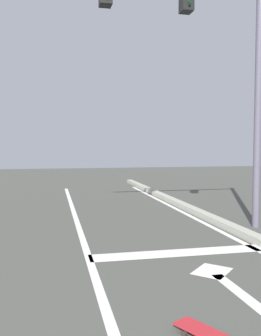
% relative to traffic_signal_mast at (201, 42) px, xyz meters
% --- Properties ---
extents(lane_line_center, '(0.12, 20.00, 0.01)m').
position_rel_traffic_signal_mast_xyz_m(lane_line_center, '(-2.49, -1.80, -3.92)').
color(lane_line_center, silver).
rests_on(lane_line_center, ground).
extents(stop_bar, '(3.02, 0.40, 0.01)m').
position_rel_traffic_signal_mast_xyz_m(stop_bar, '(-0.98, -1.50, -3.92)').
color(stop_bar, silver).
rests_on(stop_bar, ground).
extents(lane_arrow_stem, '(0.16, 1.40, 0.01)m').
position_rel_traffic_signal_mast_xyz_m(lane_arrow_stem, '(-0.83, -3.30, -3.92)').
color(lane_arrow_stem, silver).
rests_on(lane_arrow_stem, ground).
extents(lane_arrow_head, '(0.71, 0.71, 0.01)m').
position_rel_traffic_signal_mast_xyz_m(lane_arrow_head, '(-0.83, -2.45, -3.92)').
color(lane_arrow_head, silver).
rests_on(lane_arrow_head, ground).
extents(traffic_signal_mast, '(5.06, 0.34, 5.41)m').
position_rel_traffic_signal_mast_xyz_m(traffic_signal_mast, '(0.00, 0.00, 0.00)').
color(traffic_signal_mast, '#5A5565').
rests_on(traffic_signal_mast, ground).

